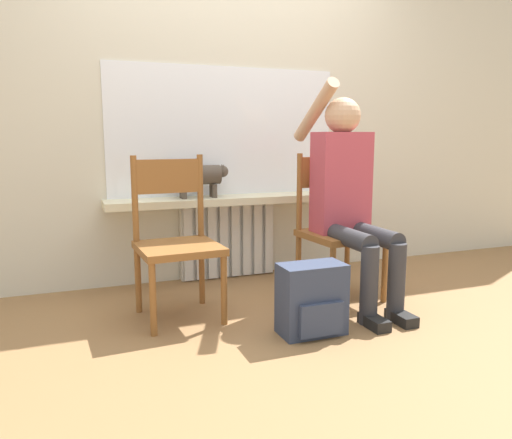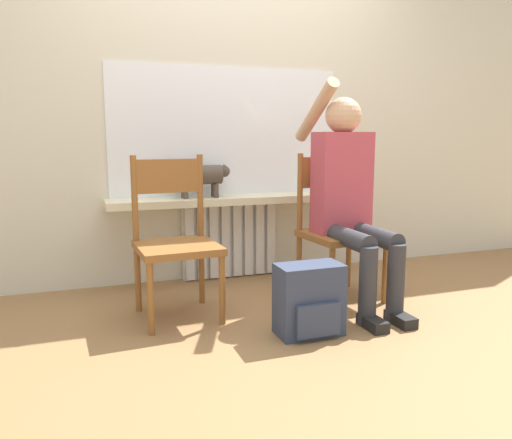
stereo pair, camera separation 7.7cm
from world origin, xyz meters
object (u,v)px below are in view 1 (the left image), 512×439
at_px(person, 349,191).
at_px(cat, 199,176).
at_px(chair_right, 337,226).
at_px(backpack, 312,300).
at_px(chair_left, 176,238).

height_order(person, cat, person).
bearing_deg(cat, chair_right, -37.85).
bearing_deg(chair_right, cat, 137.16).
bearing_deg(chair_right, person, -92.58).
relative_size(chair_right, backpack, 2.46).
distance_m(chair_left, chair_right, 1.05).
height_order(chair_left, cat, chair_left).
bearing_deg(cat, person, -42.93).
bearing_deg(person, backpack, -138.13).
bearing_deg(backpack, cat, 105.61).
bearing_deg(chair_left, backpack, -44.17).
bearing_deg(cat, backpack, -74.39).
relative_size(chair_right, person, 0.67).
relative_size(person, cat, 2.63).
bearing_deg(chair_right, backpack, -135.33).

